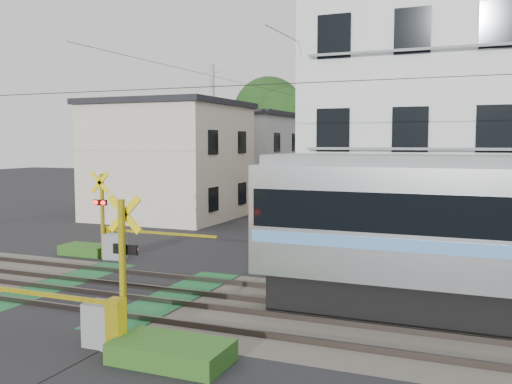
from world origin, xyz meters
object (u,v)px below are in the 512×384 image
at_px(apartment_block, 460,127).
at_px(pedestrian, 357,181).
at_px(crossing_signal_near, 105,313).
at_px(crossing_signal_far, 114,239).

distance_m(apartment_block, pedestrian, 25.63).
xyz_separation_m(crossing_signal_near, pedestrian, (-3.06, 36.86, 0.23)).
bearing_deg(pedestrian, apartment_block, 128.96).
distance_m(crossing_signal_near, crossing_signal_far, 8.95).
bearing_deg(crossing_signal_far, apartment_block, 27.78).
bearing_deg(pedestrian, crossing_signal_near, 112.98).
bearing_deg(apartment_block, pedestrian, 110.72).
height_order(crossing_signal_near, pedestrian, crossing_signal_near).
distance_m(crossing_signal_far, apartment_block, 13.14).
relative_size(crossing_signal_near, apartment_block, 0.46).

